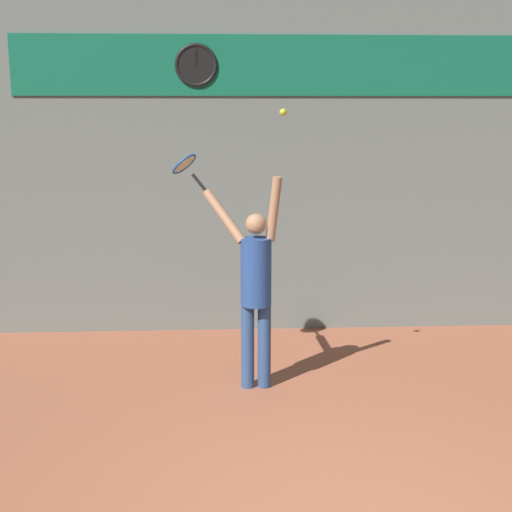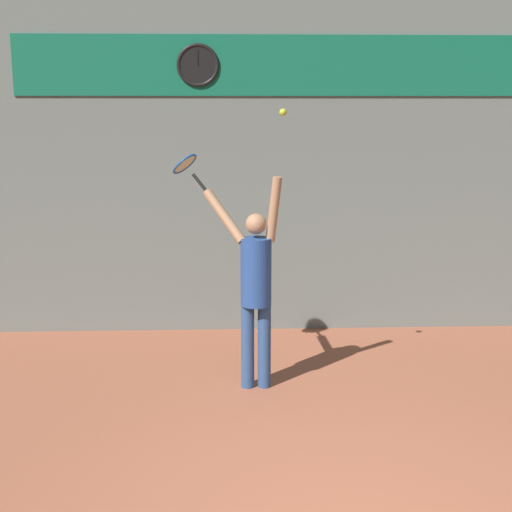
{
  "view_description": "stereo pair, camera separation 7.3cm",
  "coord_description": "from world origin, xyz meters",
  "px_view_note": "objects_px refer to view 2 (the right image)",
  "views": [
    {
      "loc": [
        -0.9,
        -4.06,
        2.76
      ],
      "look_at": [
        -0.56,
        2.65,
        1.34
      ],
      "focal_mm": 50.0,
      "sensor_mm": 36.0,
      "label": 1
    },
    {
      "loc": [
        -0.83,
        -4.07,
        2.76
      ],
      "look_at": [
        -0.56,
        2.65,
        1.34
      ],
      "focal_mm": 50.0,
      "sensor_mm": 36.0,
      "label": 2
    }
  ],
  "objects_px": {
    "scoreboard_clock": "(198,65)",
    "tennis_racket": "(186,166)",
    "tennis_ball": "(283,112)",
    "tennis_player": "(255,283)"
  },
  "relations": [
    {
      "from": "scoreboard_clock",
      "to": "tennis_ball",
      "type": "xyz_separation_m",
      "value": [
        0.85,
        -1.94,
        -0.52
      ]
    },
    {
      "from": "tennis_player",
      "to": "tennis_racket",
      "type": "relative_size",
      "value": 5.26
    },
    {
      "from": "scoreboard_clock",
      "to": "tennis_ball",
      "type": "height_order",
      "value": "scoreboard_clock"
    },
    {
      "from": "tennis_racket",
      "to": "tennis_ball",
      "type": "relative_size",
      "value": 6.03
    },
    {
      "from": "scoreboard_clock",
      "to": "tennis_racket",
      "type": "relative_size",
      "value": 1.24
    },
    {
      "from": "scoreboard_clock",
      "to": "tennis_ball",
      "type": "relative_size",
      "value": 7.46
    },
    {
      "from": "tennis_player",
      "to": "tennis_racket",
      "type": "distance_m",
      "value": 1.35
    },
    {
      "from": "tennis_racket",
      "to": "tennis_ball",
      "type": "height_order",
      "value": "tennis_ball"
    },
    {
      "from": "scoreboard_clock",
      "to": "tennis_ball",
      "type": "distance_m",
      "value": 2.18
    },
    {
      "from": "scoreboard_clock",
      "to": "tennis_player",
      "type": "xyz_separation_m",
      "value": [
        0.6,
        -1.85,
        -2.15
      ]
    }
  ]
}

